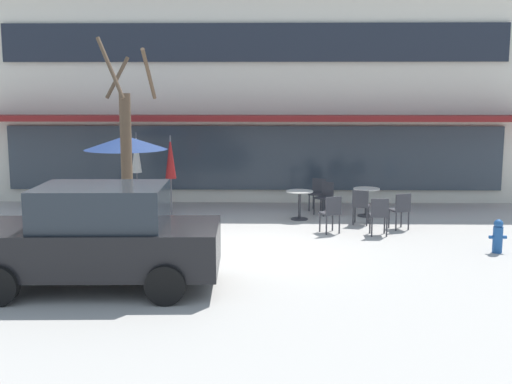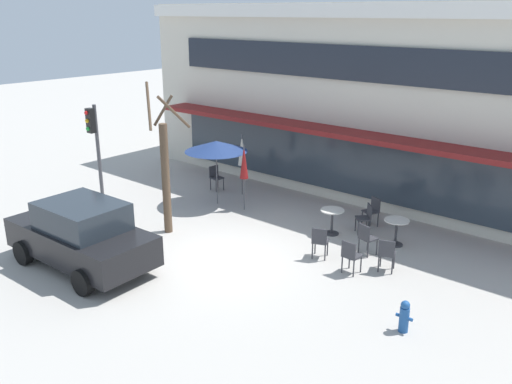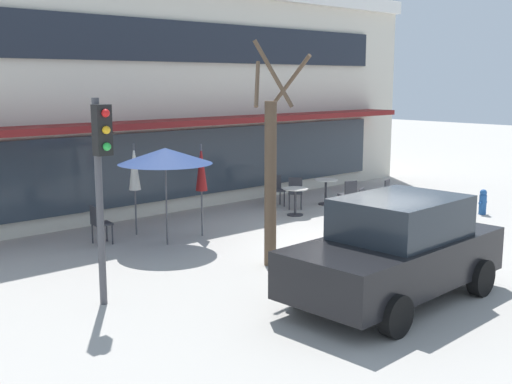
{
  "view_description": "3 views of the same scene",
  "coord_description": "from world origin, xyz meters",
  "px_view_note": "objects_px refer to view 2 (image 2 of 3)",
  "views": [
    {
      "loc": [
        0.46,
        -13.07,
        3.31
      ],
      "look_at": [
        0.13,
        2.49,
        0.86
      ],
      "focal_mm": 45.0,
      "sensor_mm": 36.0,
      "label": 1
    },
    {
      "loc": [
        9.15,
        -9.36,
        6.28
      ],
      "look_at": [
        -0.76,
        2.3,
        1.15
      ],
      "focal_mm": 38.0,
      "sensor_mm": 36.0,
      "label": 2
    },
    {
      "loc": [
        -11.18,
        -8.67,
        3.67
      ],
      "look_at": [
        -0.75,
        2.79,
        0.97
      ],
      "focal_mm": 45.0,
      "sensor_mm": 36.0,
      "label": 3
    }
  ],
  "objects_px": {
    "traffic_light_pole": "(95,138)",
    "parked_sedan": "(81,235)",
    "cafe_chair_3": "(216,176)",
    "cafe_chair_1": "(373,209)",
    "fire_hydrant": "(404,316)",
    "patio_umbrella_green_folded": "(242,150)",
    "cafe_chair_6": "(350,254)",
    "cafe_chair_4": "(366,216)",
    "cafe_chair_5": "(366,237)",
    "patio_umbrella_corner_open": "(244,163)",
    "patio_umbrella_cream_folded": "(216,146)",
    "cafe_chair_0": "(387,253)",
    "cafe_table_streetside": "(396,228)",
    "cafe_chair_2": "(320,240)",
    "cafe_table_near_wall": "(332,218)",
    "street_tree": "(165,172)"
  },
  "relations": [
    {
      "from": "traffic_light_pole",
      "to": "parked_sedan",
      "type": "bearing_deg",
      "value": -39.18
    },
    {
      "from": "cafe_chair_3",
      "to": "parked_sedan",
      "type": "xyz_separation_m",
      "value": [
        1.85,
        -6.74,
        0.35
      ]
    },
    {
      "from": "cafe_chair_1",
      "to": "fire_hydrant",
      "type": "xyz_separation_m",
      "value": [
        3.36,
        -4.77,
        -0.17
      ]
    },
    {
      "from": "patio_umbrella_green_folded",
      "to": "cafe_chair_3",
      "type": "relative_size",
      "value": 2.47
    },
    {
      "from": "cafe_chair_6",
      "to": "cafe_chair_4",
      "type": "bearing_deg",
      "value": 111.78
    },
    {
      "from": "cafe_chair_3",
      "to": "cafe_chair_5",
      "type": "distance_m",
      "value": 7.19
    },
    {
      "from": "patio_umbrella_green_folded",
      "to": "patio_umbrella_corner_open",
      "type": "relative_size",
      "value": 1.0
    },
    {
      "from": "patio_umbrella_cream_folded",
      "to": "parked_sedan",
      "type": "relative_size",
      "value": 0.52
    },
    {
      "from": "patio_umbrella_corner_open",
      "to": "cafe_chair_0",
      "type": "relative_size",
      "value": 2.47
    },
    {
      "from": "cafe_chair_3",
      "to": "cafe_chair_4",
      "type": "bearing_deg",
      "value": -0.75
    },
    {
      "from": "cafe_chair_1",
      "to": "cafe_chair_5",
      "type": "distance_m",
      "value": 2.2
    },
    {
      "from": "cafe_chair_5",
      "to": "traffic_light_pole",
      "type": "height_order",
      "value": "traffic_light_pole"
    },
    {
      "from": "cafe_table_streetside",
      "to": "traffic_light_pole",
      "type": "distance_m",
      "value": 10.01
    },
    {
      "from": "patio_umbrella_corner_open",
      "to": "cafe_chair_2",
      "type": "bearing_deg",
      "value": -20.45
    },
    {
      "from": "patio_umbrella_cream_folded",
      "to": "patio_umbrella_corner_open",
      "type": "relative_size",
      "value": 1.0
    },
    {
      "from": "patio_umbrella_green_folded",
      "to": "cafe_chair_0",
      "type": "bearing_deg",
      "value": -17.79
    },
    {
      "from": "traffic_light_pole",
      "to": "cafe_chair_0",
      "type": "bearing_deg",
      "value": 9.96
    },
    {
      "from": "cafe_table_near_wall",
      "to": "cafe_table_streetside",
      "type": "xyz_separation_m",
      "value": [
        1.81,
        0.49,
        0.0
      ]
    },
    {
      "from": "cafe_chair_5",
      "to": "fire_hydrant",
      "type": "bearing_deg",
      "value": -48.5
    },
    {
      "from": "patio_umbrella_green_folded",
      "to": "cafe_chair_4",
      "type": "bearing_deg",
      "value": -3.41
    },
    {
      "from": "fire_hydrant",
      "to": "patio_umbrella_corner_open",
      "type": "bearing_deg",
      "value": 155.84
    },
    {
      "from": "cafe_table_streetside",
      "to": "cafe_chair_3",
      "type": "bearing_deg",
      "value": 177.74
    },
    {
      "from": "cafe_chair_6",
      "to": "cafe_chair_3",
      "type": "bearing_deg",
      "value": 160.03
    },
    {
      "from": "cafe_chair_0",
      "to": "fire_hydrant",
      "type": "xyz_separation_m",
      "value": [
        1.56,
        -2.22,
        -0.17
      ]
    },
    {
      "from": "cafe_chair_2",
      "to": "cafe_chair_6",
      "type": "distance_m",
      "value": 1.1
    },
    {
      "from": "patio_umbrella_green_folded",
      "to": "cafe_chair_6",
      "type": "distance_m",
      "value": 6.91
    },
    {
      "from": "cafe_chair_0",
      "to": "cafe_chair_4",
      "type": "distance_m",
      "value": 2.51
    },
    {
      "from": "street_tree",
      "to": "patio_umbrella_corner_open",
      "type": "bearing_deg",
      "value": 80.54
    },
    {
      "from": "cafe_chair_0",
      "to": "cafe_chair_6",
      "type": "height_order",
      "value": "same"
    },
    {
      "from": "cafe_table_near_wall",
      "to": "cafe_chair_4",
      "type": "relative_size",
      "value": 0.85
    },
    {
      "from": "parked_sedan",
      "to": "traffic_light_pole",
      "type": "distance_m",
      "value": 5.03
    },
    {
      "from": "patio_umbrella_cream_folded",
      "to": "cafe_chair_3",
      "type": "relative_size",
      "value": 2.47
    },
    {
      "from": "patio_umbrella_corner_open",
      "to": "cafe_chair_1",
      "type": "height_order",
      "value": "patio_umbrella_corner_open"
    },
    {
      "from": "patio_umbrella_cream_folded",
      "to": "cafe_table_near_wall",
      "type": "bearing_deg",
      "value": 3.69
    },
    {
      "from": "cafe_chair_3",
      "to": "parked_sedan",
      "type": "distance_m",
      "value": 6.99
    },
    {
      "from": "cafe_chair_0",
      "to": "cafe_chair_5",
      "type": "xyz_separation_m",
      "value": [
        -0.89,
        0.55,
        0.0
      ]
    },
    {
      "from": "cafe_table_near_wall",
      "to": "patio_umbrella_corner_open",
      "type": "relative_size",
      "value": 0.35
    },
    {
      "from": "cafe_chair_2",
      "to": "street_tree",
      "type": "bearing_deg",
      "value": -162.75
    },
    {
      "from": "cafe_table_streetside",
      "to": "cafe_chair_5",
      "type": "bearing_deg",
      "value": -105.31
    },
    {
      "from": "cafe_chair_0",
      "to": "fire_hydrant",
      "type": "height_order",
      "value": "cafe_chair_0"
    },
    {
      "from": "cafe_table_streetside",
      "to": "patio_umbrella_corner_open",
      "type": "distance_m",
      "value": 5.29
    },
    {
      "from": "cafe_chair_1",
      "to": "cafe_chair_0",
      "type": "bearing_deg",
      "value": -54.74
    },
    {
      "from": "patio_umbrella_corner_open",
      "to": "cafe_chair_1",
      "type": "bearing_deg",
      "value": 21.08
    },
    {
      "from": "patio_umbrella_cream_folded",
      "to": "cafe_chair_0",
      "type": "relative_size",
      "value": 2.47
    },
    {
      "from": "cafe_chair_1",
      "to": "fire_hydrant",
      "type": "relative_size",
      "value": 1.26
    },
    {
      "from": "cafe_chair_1",
      "to": "cafe_chair_5",
      "type": "height_order",
      "value": "same"
    },
    {
      "from": "cafe_chair_0",
      "to": "cafe_chair_2",
      "type": "height_order",
      "value": "same"
    },
    {
      "from": "patio_umbrella_green_folded",
      "to": "cafe_chair_1",
      "type": "relative_size",
      "value": 2.47
    },
    {
      "from": "cafe_chair_5",
      "to": "cafe_chair_6",
      "type": "height_order",
      "value": "same"
    },
    {
      "from": "cafe_chair_6",
      "to": "traffic_light_pole",
      "type": "xyz_separation_m",
      "value": [
        -9.19,
        -1.04,
        1.77
      ]
    }
  ]
}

